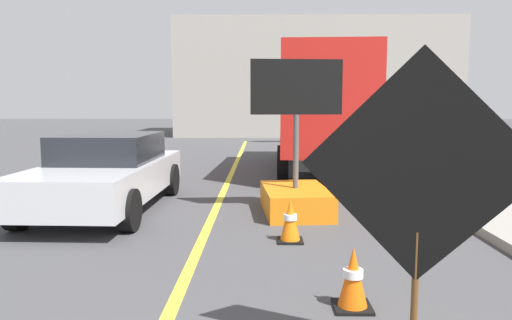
# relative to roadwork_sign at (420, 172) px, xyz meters

# --- Properties ---
(lane_center_stripe) EXTENTS (0.14, 36.00, 0.01)m
(lane_center_stripe) POSITION_rel_roadwork_sign_xyz_m (-1.95, 3.15, -1.47)
(lane_center_stripe) COLOR yellow
(lane_center_stripe) RESTS_ON ground
(roadwork_sign) EXTENTS (1.59, 0.40, 2.33)m
(roadwork_sign) POSITION_rel_roadwork_sign_xyz_m (0.00, 0.00, 0.00)
(roadwork_sign) COLOR #593819
(roadwork_sign) RESTS_ON ground
(arrow_board_trailer) EXTENTS (1.60, 1.89, 2.70)m
(arrow_board_trailer) POSITION_rel_roadwork_sign_xyz_m (-0.50, 5.11, -0.99)
(arrow_board_trailer) COLOR orange
(arrow_board_trailer) RESTS_ON ground
(box_truck) EXTENTS (2.72, 7.78, 3.35)m
(box_truck) POSITION_rel_roadwork_sign_xyz_m (0.61, 10.67, 0.34)
(box_truck) COLOR black
(box_truck) RESTS_ON ground
(pickup_car) EXTENTS (2.06, 4.53, 1.38)m
(pickup_car) POSITION_rel_roadwork_sign_xyz_m (-3.94, 5.37, -0.78)
(pickup_car) COLOR silver
(pickup_car) RESTS_ON ground
(highway_guide_sign) EXTENTS (2.78, 0.38, 5.00)m
(highway_guide_sign) POSITION_rel_roadwork_sign_xyz_m (2.70, 19.24, 1.95)
(highway_guide_sign) COLOR gray
(highway_guide_sign) RESTS_ON ground
(far_building_block) EXTENTS (16.46, 7.86, 6.80)m
(far_building_block) POSITION_rel_roadwork_sign_xyz_m (2.07, 27.65, 1.93)
(far_building_block) COLOR gray
(far_building_block) RESTS_ON ground
(traffic_cone_near_sign) EXTENTS (0.36, 0.36, 0.60)m
(traffic_cone_near_sign) POSITION_rel_roadwork_sign_xyz_m (-0.22, 1.10, -1.17)
(traffic_cone_near_sign) COLOR black
(traffic_cone_near_sign) RESTS_ON ground
(traffic_cone_mid_lane) EXTENTS (0.36, 0.36, 0.62)m
(traffic_cone_mid_lane) POSITION_rel_roadwork_sign_xyz_m (-0.69, 3.32, -1.17)
(traffic_cone_mid_lane) COLOR black
(traffic_cone_mid_lane) RESTS_ON ground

